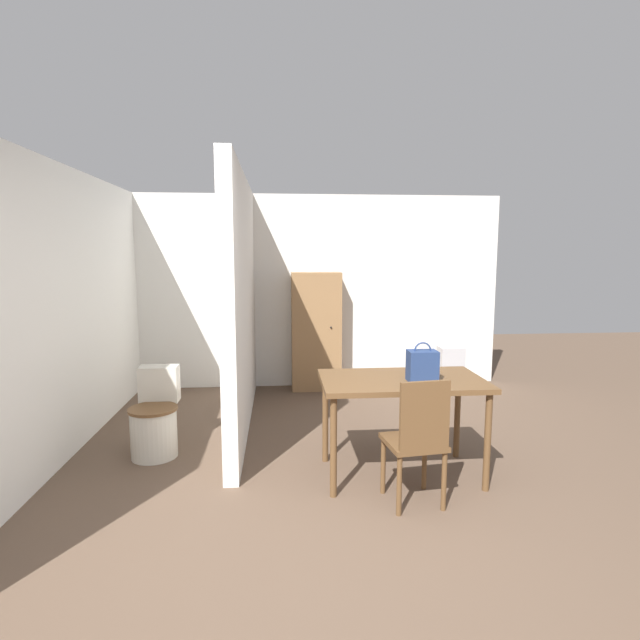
{
  "coord_description": "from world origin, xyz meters",
  "views": [
    {
      "loc": [
        -0.3,
        -2.38,
        1.75
      ],
      "look_at": [
        0.06,
        2.03,
        1.16
      ],
      "focal_mm": 28.0,
      "sensor_mm": 36.0,
      "label": 1
    }
  ],
  "objects_px": {
    "dining_table": "(402,389)",
    "wooden_chair": "(417,438)",
    "wooden_cabinet": "(316,331)",
    "space_heater": "(450,370)",
    "handbag": "(422,366)",
    "toilet": "(155,421)"
  },
  "relations": [
    {
      "from": "wooden_chair",
      "to": "wooden_cabinet",
      "type": "bearing_deg",
      "value": 91.15
    },
    {
      "from": "dining_table",
      "to": "space_heater",
      "type": "relative_size",
      "value": 2.15
    },
    {
      "from": "wooden_chair",
      "to": "space_heater",
      "type": "xyz_separation_m",
      "value": [
        1.21,
        2.78,
        -0.2
      ]
    },
    {
      "from": "space_heater",
      "to": "wooden_cabinet",
      "type": "bearing_deg",
      "value": 169.47
    },
    {
      "from": "toilet",
      "to": "space_heater",
      "type": "bearing_deg",
      "value": 27.67
    },
    {
      "from": "dining_table",
      "to": "wooden_chair",
      "type": "relative_size",
      "value": 1.37
    },
    {
      "from": "handbag",
      "to": "dining_table",
      "type": "bearing_deg",
      "value": 143.46
    },
    {
      "from": "wooden_chair",
      "to": "toilet",
      "type": "distance_m",
      "value": 2.31
    },
    {
      "from": "wooden_chair",
      "to": "handbag",
      "type": "xyz_separation_m",
      "value": [
        0.14,
        0.4,
        0.41
      ]
    },
    {
      "from": "dining_table",
      "to": "wooden_cabinet",
      "type": "height_order",
      "value": "wooden_cabinet"
    },
    {
      "from": "handbag",
      "to": "space_heater",
      "type": "distance_m",
      "value": 2.68
    },
    {
      "from": "handbag",
      "to": "wooden_cabinet",
      "type": "distance_m",
      "value": 2.76
    },
    {
      "from": "wooden_chair",
      "to": "toilet",
      "type": "height_order",
      "value": "wooden_chair"
    },
    {
      "from": "dining_table",
      "to": "handbag",
      "type": "bearing_deg",
      "value": -36.54
    },
    {
      "from": "dining_table",
      "to": "wooden_cabinet",
      "type": "xyz_separation_m",
      "value": [
        -0.48,
        2.6,
        0.05
      ]
    },
    {
      "from": "wooden_chair",
      "to": "space_heater",
      "type": "distance_m",
      "value": 3.04
    },
    {
      "from": "dining_table",
      "to": "wooden_chair",
      "type": "bearing_deg",
      "value": -91.27
    },
    {
      "from": "wooden_cabinet",
      "to": "dining_table",
      "type": "bearing_deg",
      "value": -79.63
    },
    {
      "from": "handbag",
      "to": "wooden_chair",
      "type": "bearing_deg",
      "value": -109.1
    },
    {
      "from": "wooden_chair",
      "to": "space_heater",
      "type": "bearing_deg",
      "value": 59.11
    },
    {
      "from": "toilet",
      "to": "space_heater",
      "type": "xyz_separation_m",
      "value": [
        3.24,
        1.7,
        -0.01
      ]
    },
    {
      "from": "space_heater",
      "to": "wooden_chair",
      "type": "bearing_deg",
      "value": -113.51
    }
  ]
}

